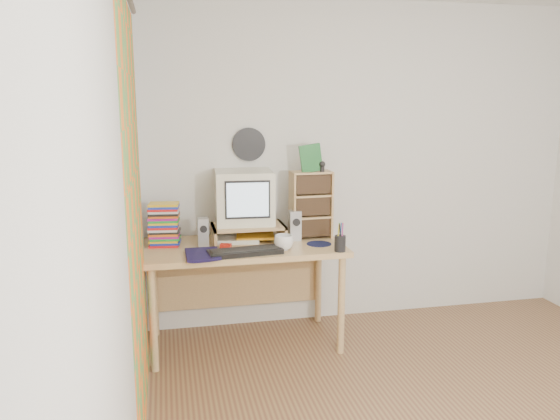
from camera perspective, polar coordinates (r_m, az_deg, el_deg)
name	(u,v)px	position (r m, az deg, el deg)	size (l,w,h in m)	color
back_wall	(364,165)	(4.40, 8.81, 4.67)	(3.50, 3.50, 0.00)	silver
left_wall	(120,223)	(2.39, -16.40, -1.30)	(3.50, 3.50, 0.00)	silver
curtain	(136,221)	(2.88, -14.82, -1.14)	(2.20, 2.20, 0.00)	orange
wall_disc	(249,144)	(4.12, -3.28, 6.86)	(0.25, 0.25, 0.02)	black
desk	(243,260)	(3.98, -3.94, -5.28)	(1.40, 0.70, 0.75)	#D9B175
monitor_riser	(248,228)	(3.96, -3.34, -1.92)	(0.52, 0.30, 0.12)	tan
crt_monitor	(244,198)	(3.96, -3.74, 1.31)	(0.41, 0.41, 0.39)	silver
speaker_left	(203,232)	(3.86, -8.03, -2.28)	(0.07, 0.07, 0.20)	#A1A2A6
speaker_right	(295,225)	(3.98, 1.58, -1.62)	(0.08, 0.08, 0.22)	#A1A2A6
keyboard	(245,252)	(3.64, -3.64, -4.38)	(0.49, 0.16, 0.03)	black
dvd_stack	(164,226)	(3.90, -12.00, -1.62)	(0.20, 0.14, 0.29)	brown
cd_rack	(311,205)	(4.03, 3.24, 0.56)	(0.30, 0.16, 0.50)	tan
mug	(284,243)	(3.73, 0.40, -3.42)	(0.13, 0.13, 0.10)	white
diary	(186,253)	(3.61, -9.82, -4.49)	(0.27, 0.20, 0.05)	#140F39
mousepad	(319,244)	(3.90, 4.10, -3.55)	(0.18, 0.18, 0.00)	#101635
pen_cup	(340,240)	(3.71, 6.30, -3.18)	(0.08, 0.08, 0.15)	black
papers	(244,238)	(3.99, -3.78, -2.90)	(0.31, 0.23, 0.04)	white
red_box	(226,247)	(3.77, -5.69, -3.82)	(0.07, 0.05, 0.04)	red
game_box	(311,158)	(3.96, 3.23, 5.44)	(0.15, 0.03, 0.20)	#1C6329
webcam	(322,166)	(3.97, 4.43, 4.57)	(0.05, 0.05, 0.08)	black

